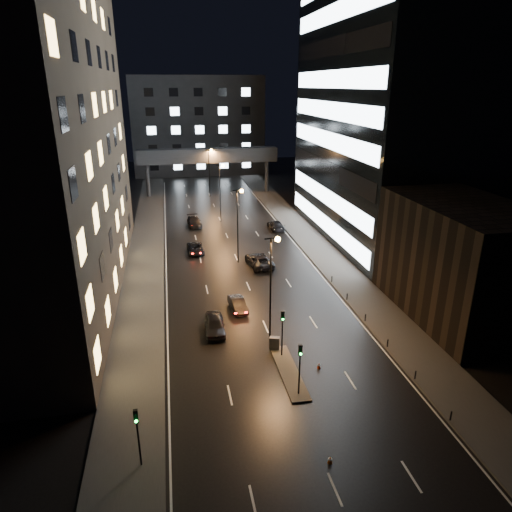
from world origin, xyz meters
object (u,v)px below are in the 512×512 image
object	(u,v)px
car_away_a	(215,325)
car_away_d	(194,222)
car_away_b	(238,304)
car_away_c	(196,249)
car_toward_b	(276,225)
car_toward_a	(259,260)
utility_cabinet	(274,343)

from	to	relation	value
car_away_a	car_away_d	xyz separation A→B (m)	(0.38, 36.42, -0.06)
car_away_b	car_away_d	world-z (taller)	car_away_d
car_away_c	car_toward_b	size ratio (longest dim) A/B	0.94
car_away_a	car_toward_b	size ratio (longest dim) A/B	0.93
car_toward_a	utility_cabinet	distance (m)	20.65
car_toward_b	car_away_d	bearing A→B (deg)	-20.88
utility_cabinet	car_away_c	bearing A→B (deg)	119.53
car_away_c	car_toward_a	xyz separation A→B (m)	(8.01, -6.62, 0.15)
car_away_c	car_away_d	world-z (taller)	car_away_d
car_away_a	car_away_b	world-z (taller)	car_away_a
car_toward_a	car_toward_b	size ratio (longest dim) A/B	1.15
car_away_b	utility_cabinet	bearing A→B (deg)	-82.78
car_away_b	car_away_d	size ratio (longest dim) A/B	0.77
car_away_b	car_away_a	bearing A→B (deg)	-131.69
car_away_c	utility_cabinet	world-z (taller)	car_away_c
car_away_c	car_toward_a	bearing A→B (deg)	-41.98
car_toward_b	car_toward_a	bearing A→B (deg)	67.38
car_away_d	car_toward_b	distance (m)	14.03
car_away_b	car_away_c	distance (m)	18.94
car_toward_b	car_away_b	bearing A→B (deg)	67.16
car_away_a	car_away_b	bearing A→B (deg)	57.31
car_away_d	utility_cabinet	xyz separation A→B (m)	(4.65, -40.65, -0.03)
car_away_c	car_away_d	distance (m)	13.58
utility_cabinet	car_away_b	bearing A→B (deg)	122.15
car_toward_a	car_toward_b	xyz separation A→B (m)	(5.95, 15.57, -0.07)
car_away_a	car_away_d	bearing A→B (deg)	91.81
car_away_b	utility_cabinet	distance (m)	8.69
car_toward_a	car_away_c	bearing A→B (deg)	-46.74
car_away_b	car_toward_a	bearing A→B (deg)	61.98
car_away_a	utility_cabinet	xyz separation A→B (m)	(5.03, -4.23, -0.09)
car_away_b	car_away_d	xyz separation A→B (m)	(-2.57, 32.22, 0.10)
car_away_d	car_toward_a	distance (m)	21.46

